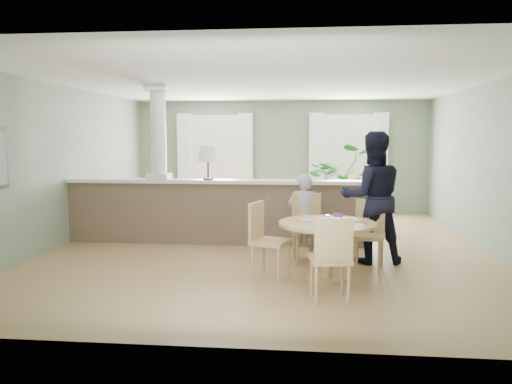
# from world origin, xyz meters

# --- Properties ---
(ground) EXTENTS (8.00, 8.00, 0.00)m
(ground) POSITION_xyz_m (0.00, 0.00, 0.00)
(ground) COLOR tan
(ground) RESTS_ON ground
(room_shell) EXTENTS (7.02, 8.02, 2.71)m
(room_shell) POSITION_xyz_m (-0.03, 0.63, 1.81)
(room_shell) COLOR gray
(room_shell) RESTS_ON ground
(pony_wall) EXTENTS (5.32, 0.38, 2.70)m
(pony_wall) POSITION_xyz_m (-0.99, 0.20, 0.71)
(pony_wall) COLOR brown
(pony_wall) RESTS_ON ground
(sofa) EXTENTS (3.03, 1.52, 0.85)m
(sofa) POSITION_xyz_m (-1.23, 2.02, 0.42)
(sofa) COLOR olive
(sofa) RESTS_ON ground
(houseplant) EXTENTS (1.84, 1.71, 1.68)m
(houseplant) POSITION_xyz_m (1.33, 2.64, 0.84)
(houseplant) COLOR #32692A
(houseplant) RESTS_ON ground
(dining_table) EXTENTS (1.24, 1.24, 0.85)m
(dining_table) POSITION_xyz_m (0.89, -1.80, 0.60)
(dining_table) COLOR tan
(dining_table) RESTS_ON ground
(chair_far_boy) EXTENTS (0.51, 0.51, 1.00)m
(chair_far_boy) POSITION_xyz_m (0.63, -0.83, 0.55)
(chair_far_boy) COLOR tan
(chair_far_boy) RESTS_ON ground
(chair_far_man) EXTENTS (0.52, 0.52, 0.95)m
(chair_far_man) POSITION_xyz_m (1.49, -1.15, 0.53)
(chair_far_man) COLOR tan
(chair_far_man) RESTS_ON ground
(chair_near) EXTENTS (0.49, 0.49, 0.97)m
(chair_near) POSITION_xyz_m (0.89, -2.69, 0.54)
(chair_near) COLOR tan
(chair_near) RESTS_ON ground
(chair_side) EXTENTS (0.56, 0.56, 0.99)m
(chair_side) POSITION_xyz_m (0.08, -1.77, 0.54)
(chair_side) COLOR tan
(chair_side) RESTS_ON ground
(child_person) EXTENTS (0.48, 0.33, 1.29)m
(child_person) POSITION_xyz_m (0.58, -0.68, 0.64)
(child_person) COLOR #A6A6AB
(child_person) RESTS_ON ground
(man_person) EXTENTS (1.01, 0.82, 1.91)m
(man_person) POSITION_xyz_m (1.56, -0.81, 0.96)
(man_person) COLOR black
(man_person) RESTS_ON ground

